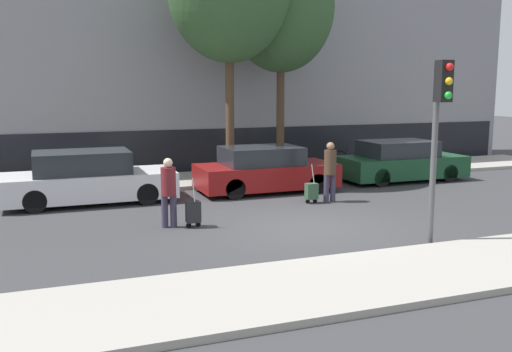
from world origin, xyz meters
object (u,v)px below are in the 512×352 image
(parked_car_1, at_px, (265,170))
(bare_tree_near_crossing, at_px, (281,7))
(pedestrian_left, at_px, (169,189))
(trolley_left, at_px, (193,212))
(traffic_light, at_px, (440,115))
(parked_bicycle, at_px, (351,158))
(pedestrian_right, at_px, (330,168))
(parked_car_0, at_px, (88,179))
(parked_car_2, at_px, (400,162))
(trolley_right, at_px, (311,191))

(parked_car_1, relative_size, bare_tree_near_crossing, 0.52)
(pedestrian_left, height_order, trolley_left, pedestrian_left)
(traffic_light, distance_m, parked_bicycle, 10.43)
(pedestrian_left, height_order, pedestrian_right, pedestrian_right)
(parked_car_0, bearing_deg, pedestrian_left, -66.87)
(pedestrian_left, height_order, bare_tree_near_crossing, bare_tree_near_crossing)
(parked_car_1, bearing_deg, pedestrian_right, -62.90)
(parked_car_1, bearing_deg, parked_car_2, 2.94)
(pedestrian_right, bearing_deg, trolley_right, -179.93)
(parked_car_1, relative_size, pedestrian_right, 2.52)
(trolley_right, relative_size, traffic_light, 0.30)
(pedestrian_left, relative_size, traffic_light, 0.43)
(parked_car_2, height_order, trolley_left, parked_car_2)
(parked_car_1, xyz_separation_m, bare_tree_near_crossing, (1.67, 2.74, 5.25))
(traffic_light, bearing_deg, pedestrian_left, 143.63)
(parked_car_1, distance_m, bare_tree_near_crossing, 6.15)
(parked_bicycle, bearing_deg, trolley_right, -130.06)
(parked_bicycle, relative_size, bare_tree_near_crossing, 0.22)
(parked_car_2, xyz_separation_m, parked_bicycle, (-0.48, 2.43, -0.15))
(parked_car_2, relative_size, trolley_right, 3.93)
(parked_car_1, relative_size, traffic_light, 1.14)
(trolley_right, height_order, bare_tree_near_crossing, bare_tree_near_crossing)
(trolley_right, bearing_deg, parked_car_0, 158.78)
(parked_car_0, height_order, traffic_light, traffic_light)
(bare_tree_near_crossing, bearing_deg, parked_car_2, -36.15)
(parked_car_1, height_order, parked_bicycle, parked_car_1)
(parked_car_0, bearing_deg, trolley_left, -61.41)
(pedestrian_right, bearing_deg, parked_car_1, 119.47)
(parked_car_1, bearing_deg, trolley_left, -131.61)
(trolley_left, distance_m, trolley_right, 4.02)
(parked_bicycle, bearing_deg, parked_car_2, -78.85)
(parked_car_0, bearing_deg, trolley_right, -21.22)
(parked_car_2, relative_size, trolley_left, 3.73)
(parked_car_1, xyz_separation_m, parked_car_2, (5.07, 0.26, -0.00))
(parked_car_0, height_order, parked_car_2, parked_car_0)
(parked_car_0, distance_m, trolley_left, 4.24)
(parked_car_1, distance_m, parked_bicycle, 5.32)
(trolley_left, xyz_separation_m, trolley_right, (3.73, 1.48, -0.03))
(parked_car_0, height_order, pedestrian_left, pedestrian_left)
(parked_car_0, relative_size, traffic_light, 1.25)
(parked_car_1, relative_size, pedestrian_left, 2.63)
(parked_car_2, bearing_deg, trolley_left, -154.98)
(parked_car_2, height_order, pedestrian_left, pedestrian_left)
(trolley_right, bearing_deg, pedestrian_left, -163.06)
(trolley_left, xyz_separation_m, bare_tree_near_crossing, (4.86, 6.33, 5.54))
(parked_car_0, relative_size, pedestrian_left, 2.88)
(parked_bicycle, bearing_deg, pedestrian_left, -143.66)
(trolley_left, distance_m, pedestrian_right, 4.56)
(pedestrian_left, relative_size, bare_tree_near_crossing, 0.20)
(parked_car_2, bearing_deg, parked_bicycle, 101.15)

